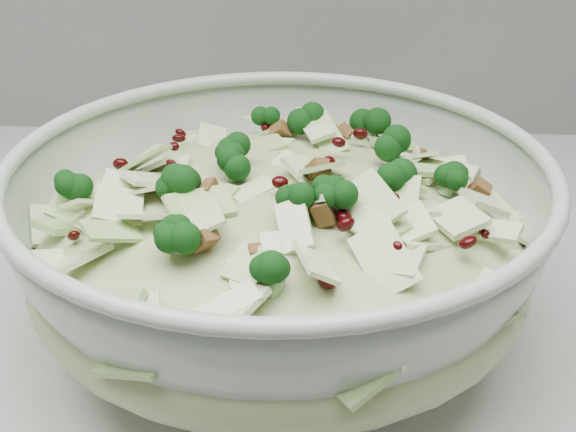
{
  "coord_description": "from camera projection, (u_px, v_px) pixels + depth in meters",
  "views": [
    {
      "loc": [
        -0.66,
        1.17,
        1.23
      ],
      "look_at": [
        -0.68,
        1.6,
        1.0
      ],
      "focal_mm": 50.0,
      "sensor_mm": 36.0,
      "label": 1
    }
  ],
  "objects": [
    {
      "name": "salad",
      "position": [
        279.0,
        222.0,
        0.49
      ],
      "size": [
        0.35,
        0.35,
        0.13
      ],
      "rotation": [
        0.0,
        0.0,
        -0.15
      ],
      "color": "#A8B179",
      "rests_on": "mixing_bowl"
    },
    {
      "name": "mixing_bowl",
      "position": [
        279.0,
        252.0,
        0.5
      ],
      "size": [
        0.42,
        0.42,
        0.13
      ],
      "rotation": [
        0.0,
        0.0,
        -0.3
      ],
      "color": "#A4B5A4",
      "rests_on": "counter"
    }
  ]
}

